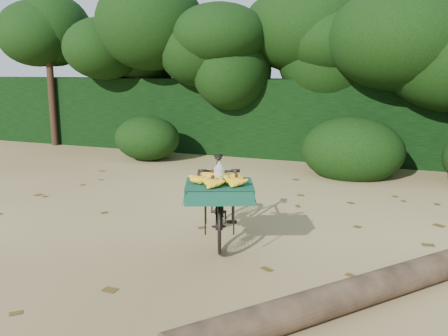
% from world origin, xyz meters
% --- Properties ---
extents(ground, '(80.00, 80.00, 0.00)m').
position_xyz_m(ground, '(0.00, 0.00, 0.00)').
color(ground, tan).
rests_on(ground, ground).
extents(vendor_bicycle, '(1.21, 1.80, 0.99)m').
position_xyz_m(vendor_bicycle, '(0.47, 0.15, 0.51)').
color(vendor_bicycle, black).
rests_on(vendor_bicycle, ground).
extents(fallen_log, '(2.54, 3.14, 0.27)m').
position_xyz_m(fallen_log, '(2.28, -0.88, 0.14)').
color(fallen_log, brown).
rests_on(fallen_log, ground).
extents(hedge_backdrop, '(26.00, 1.80, 1.80)m').
position_xyz_m(hedge_backdrop, '(0.00, 6.30, 0.90)').
color(hedge_backdrop, black).
rests_on(hedge_backdrop, ground).
extents(tree_row, '(14.50, 2.00, 4.00)m').
position_xyz_m(tree_row, '(-0.65, 5.50, 2.00)').
color(tree_row, black).
rests_on(tree_row, ground).
extents(bush_clumps, '(8.80, 1.70, 0.90)m').
position_xyz_m(bush_clumps, '(0.50, 4.30, 0.45)').
color(bush_clumps, black).
rests_on(bush_clumps, ground).
extents(leaf_litter, '(7.00, 7.30, 0.01)m').
position_xyz_m(leaf_litter, '(0.00, 0.65, 0.01)').
color(leaf_litter, '#4F3C15').
rests_on(leaf_litter, ground).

